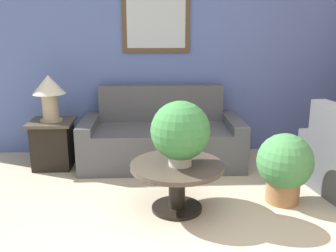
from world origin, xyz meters
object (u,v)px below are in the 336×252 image
object	(u,v)px
side_table	(53,143)
potted_plant_on_table	(180,132)
couch_main	(162,139)
table_lamp	(49,91)
potted_plant_floor	(285,165)
coffee_table	(177,177)

from	to	relation	value
side_table	potted_plant_on_table	size ratio (longest dim) A/B	0.98
couch_main	potted_plant_on_table	bearing A→B (deg)	-84.21
couch_main	table_lamp	distance (m)	1.46
side_table	potted_plant_on_table	bearing A→B (deg)	-39.99
table_lamp	side_table	bearing A→B (deg)	180.00
potted_plant_on_table	couch_main	bearing A→B (deg)	95.79
table_lamp	potted_plant_floor	xyz separation A→B (m)	(2.46, -1.06, -0.55)
table_lamp	potted_plant_on_table	bearing A→B (deg)	-39.99
side_table	potted_plant_on_table	world-z (taller)	potted_plant_on_table
table_lamp	potted_plant_on_table	distance (m)	1.89
couch_main	potted_plant_floor	size ratio (longest dim) A/B	2.85
potted_plant_floor	table_lamp	bearing A→B (deg)	156.57
couch_main	table_lamp	bearing A→B (deg)	-177.02
couch_main	table_lamp	world-z (taller)	table_lamp
coffee_table	table_lamp	distance (m)	1.94
side_table	table_lamp	world-z (taller)	table_lamp
coffee_table	side_table	bearing A→B (deg)	140.14
potted_plant_floor	couch_main	bearing A→B (deg)	135.25
side_table	coffee_table	bearing A→B (deg)	-39.86
coffee_table	potted_plant_on_table	bearing A→B (deg)	-46.76
coffee_table	couch_main	bearing A→B (deg)	94.79
table_lamp	potted_plant_floor	distance (m)	2.73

